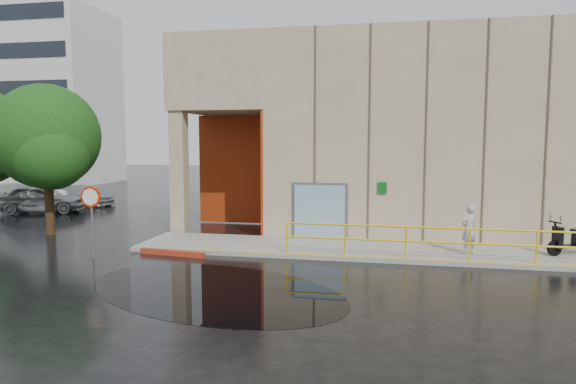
{
  "coord_description": "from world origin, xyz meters",
  "views": [
    {
      "loc": [
        2.79,
        -13.02,
        3.86
      ],
      "look_at": [
        -0.43,
        3.0,
        2.18
      ],
      "focal_mm": 32.0,
      "sensor_mm": 36.0,
      "label": 1
    }
  ],
  "objects_px": {
    "scooter": "(572,231)",
    "tree_near": "(47,141)",
    "stop_sign": "(91,205)",
    "red_curb": "(172,253)",
    "car_b": "(27,195)",
    "car_c": "(83,195)",
    "car_a": "(41,199)",
    "person": "(469,229)"
  },
  "relations": [
    {
      "from": "scooter",
      "to": "tree_near",
      "type": "relative_size",
      "value": 0.29
    },
    {
      "from": "stop_sign",
      "to": "red_curb",
      "type": "xyz_separation_m",
      "value": [
        2.39,
        0.87,
        -1.66
      ]
    },
    {
      "from": "car_b",
      "to": "car_c",
      "type": "distance_m",
      "value": 2.96
    },
    {
      "from": "stop_sign",
      "to": "car_c",
      "type": "bearing_deg",
      "value": 144.47
    },
    {
      "from": "scooter",
      "to": "car_b",
      "type": "bearing_deg",
      "value": 138.95
    },
    {
      "from": "stop_sign",
      "to": "scooter",
      "type": "bearing_deg",
      "value": 30.94
    },
    {
      "from": "stop_sign",
      "to": "car_a",
      "type": "height_order",
      "value": "stop_sign"
    },
    {
      "from": "car_b",
      "to": "car_c",
      "type": "xyz_separation_m",
      "value": [
        2.57,
        1.45,
        -0.15
      ]
    },
    {
      "from": "person",
      "to": "tree_near",
      "type": "xyz_separation_m",
      "value": [
        -15.94,
        1.0,
        2.84
      ]
    },
    {
      "from": "red_curb",
      "to": "car_b",
      "type": "relative_size",
      "value": 0.54
    },
    {
      "from": "scooter",
      "to": "car_a",
      "type": "xyz_separation_m",
      "value": [
        -23.89,
        6.03,
        -0.16
      ]
    },
    {
      "from": "stop_sign",
      "to": "car_a",
      "type": "distance_m",
      "value": 12.45
    },
    {
      "from": "person",
      "to": "car_b",
      "type": "relative_size",
      "value": 0.37
    },
    {
      "from": "car_a",
      "to": "scooter",
      "type": "bearing_deg",
      "value": -120.97
    },
    {
      "from": "tree_near",
      "to": "car_a",
      "type": "bearing_deg",
      "value": 130.02
    },
    {
      "from": "car_c",
      "to": "red_curb",
      "type": "bearing_deg",
      "value": -126.24
    },
    {
      "from": "car_a",
      "to": "car_c",
      "type": "height_order",
      "value": "car_a"
    },
    {
      "from": "person",
      "to": "stop_sign",
      "type": "xyz_separation_m",
      "value": [
        -12.0,
        -2.34,
        0.78
      ]
    },
    {
      "from": "person",
      "to": "scooter",
      "type": "xyz_separation_m",
      "value": [
        3.26,
        0.56,
        -0.05
      ]
    },
    {
      "from": "stop_sign",
      "to": "red_curb",
      "type": "bearing_deg",
      "value": 40.18
    },
    {
      "from": "scooter",
      "to": "car_b",
      "type": "distance_m",
      "value": 27.29
    },
    {
      "from": "scooter",
      "to": "car_a",
      "type": "bearing_deg",
      "value": 141.5
    },
    {
      "from": "car_b",
      "to": "stop_sign",
      "type": "bearing_deg",
      "value": -142.87
    },
    {
      "from": "scooter",
      "to": "car_b",
      "type": "relative_size",
      "value": 0.4
    },
    {
      "from": "person",
      "to": "red_curb",
      "type": "relative_size",
      "value": 0.68
    },
    {
      "from": "car_a",
      "to": "person",
      "type": "bearing_deg",
      "value": -124.51
    },
    {
      "from": "person",
      "to": "scooter",
      "type": "bearing_deg",
      "value": 153.97
    },
    {
      "from": "person",
      "to": "scooter",
      "type": "distance_m",
      "value": 3.31
    },
    {
      "from": "red_curb",
      "to": "car_a",
      "type": "bearing_deg",
      "value": 143.83
    },
    {
      "from": "stop_sign",
      "to": "car_b",
      "type": "bearing_deg",
      "value": 155.57
    },
    {
      "from": "car_c",
      "to": "tree_near",
      "type": "distance_m",
      "value": 10.38
    },
    {
      "from": "car_a",
      "to": "tree_near",
      "type": "relative_size",
      "value": 0.73
    },
    {
      "from": "car_b",
      "to": "tree_near",
      "type": "xyz_separation_m",
      "value": [
        6.93,
        -7.4,
        3.08
      ]
    },
    {
      "from": "car_b",
      "to": "tree_near",
      "type": "distance_m",
      "value": 10.6
    },
    {
      "from": "car_b",
      "to": "person",
      "type": "bearing_deg",
      "value": -118.41
    },
    {
      "from": "car_a",
      "to": "car_c",
      "type": "distance_m",
      "value": 3.29
    },
    {
      "from": "person",
      "to": "car_b",
      "type": "distance_m",
      "value": 24.37
    },
    {
      "from": "person",
      "to": "car_b",
      "type": "height_order",
      "value": "person"
    },
    {
      "from": "car_a",
      "to": "car_b",
      "type": "distance_m",
      "value": 2.89
    },
    {
      "from": "red_curb",
      "to": "tree_near",
      "type": "height_order",
      "value": "tree_near"
    },
    {
      "from": "car_a",
      "to": "stop_sign",
      "type": "bearing_deg",
      "value": -152.75
    },
    {
      "from": "tree_near",
      "to": "stop_sign",
      "type": "bearing_deg",
      "value": -40.27
    }
  ]
}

